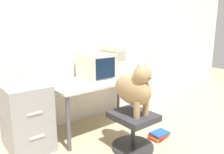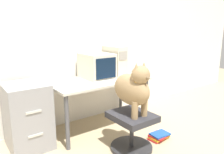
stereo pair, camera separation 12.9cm
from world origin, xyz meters
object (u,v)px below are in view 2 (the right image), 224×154
(crt_monitor, at_px, (97,66))
(filing_cabinet, at_px, (28,116))
(keyboard, at_px, (108,82))
(book_stack_floor, at_px, (159,136))
(dog, at_px, (133,88))
(pc_tower, at_px, (114,61))
(office_chair, at_px, (132,129))

(crt_monitor, bearing_deg, filing_cabinet, -177.32)
(keyboard, relative_size, book_stack_floor, 1.49)
(keyboard, bearing_deg, filing_cabinet, 163.27)
(dog, bearing_deg, keyboard, 88.33)
(pc_tower, distance_m, keyboard, 0.55)
(crt_monitor, height_order, book_stack_floor, crt_monitor)
(filing_cabinet, relative_size, book_stack_floor, 2.80)
(crt_monitor, xyz_separation_m, book_stack_floor, (0.39, -0.86, -0.84))
(filing_cabinet, bearing_deg, dog, -39.46)
(office_chair, height_order, dog, dog)
(office_chair, distance_m, book_stack_floor, 0.49)
(crt_monitor, height_order, keyboard, crt_monitor)
(pc_tower, xyz_separation_m, keyboard, (-0.37, -0.36, -0.21))
(pc_tower, height_order, office_chair, pc_tower)
(dog, bearing_deg, office_chair, 90.00)
(keyboard, relative_size, dog, 0.69)
(pc_tower, relative_size, filing_cabinet, 0.56)
(dog, bearing_deg, pc_tower, 65.90)
(keyboard, height_order, filing_cabinet, filing_cabinet)
(office_chair, xyz_separation_m, book_stack_floor, (0.44, -0.04, -0.21))
(keyboard, xyz_separation_m, book_stack_floor, (0.42, -0.52, -0.67))
(book_stack_floor, bearing_deg, filing_cabinet, 149.72)
(crt_monitor, height_order, pc_tower, pc_tower)
(crt_monitor, xyz_separation_m, office_chair, (-0.05, -0.82, -0.62))
(crt_monitor, relative_size, pc_tower, 1.07)
(pc_tower, bearing_deg, book_stack_floor, -86.19)
(pc_tower, xyz_separation_m, office_chair, (-0.38, -0.84, -0.67))
(pc_tower, relative_size, keyboard, 1.05)
(office_chair, bearing_deg, keyboard, 88.30)
(keyboard, distance_m, office_chair, 0.67)
(crt_monitor, bearing_deg, book_stack_floor, -65.77)
(pc_tower, relative_size, book_stack_floor, 1.57)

